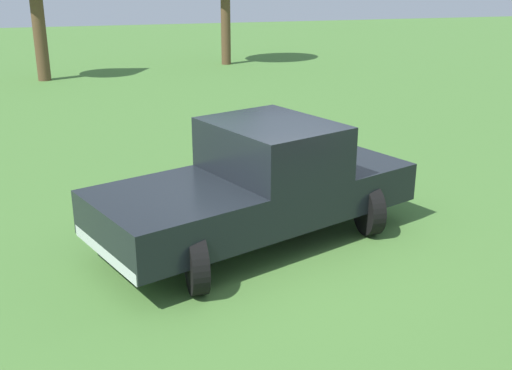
% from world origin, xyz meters
% --- Properties ---
extents(ground_plane, '(80.00, 80.00, 0.00)m').
position_xyz_m(ground_plane, '(0.00, 0.00, 0.00)').
color(ground_plane, '#477533').
extents(pickup_truck, '(3.62, 5.31, 1.82)m').
position_xyz_m(pickup_truck, '(-0.58, -0.13, 0.95)').
color(pickup_truck, black).
rests_on(pickup_truck, ground_plane).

